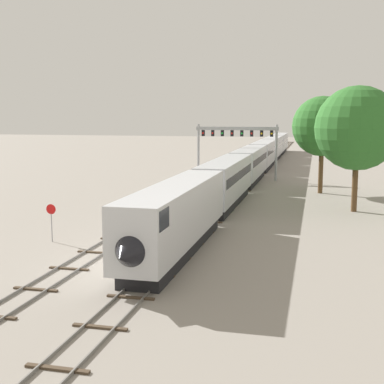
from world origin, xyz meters
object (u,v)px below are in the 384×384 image
passenger_train (258,158)px  signal_gantry (237,139)px  trackside_tree_left (357,128)px  stop_sign (51,217)px  trackside_tree_mid (322,126)px

passenger_train → signal_gantry: signal_gantry is taller
passenger_train → trackside_tree_left: 33.88m
stop_sign → trackside_tree_mid: bearing=56.9°
passenger_train → stop_sign: 50.25m
stop_sign → trackside_tree_left: size_ratio=0.23×
passenger_train → trackside_tree_mid: 21.98m
stop_sign → trackside_tree_left: bearing=38.8°
stop_sign → passenger_train: bearing=78.5°
signal_gantry → stop_sign: (-7.75, -41.22, -4.17)m
passenger_train → stop_sign: bearing=-101.5°
passenger_train → trackside_tree_mid: size_ratio=10.19×
trackside_tree_left → trackside_tree_mid: size_ratio=1.05×
signal_gantry → trackside_tree_mid: size_ratio=1.03×
passenger_train → trackside_tree_left: trackside_tree_left is taller
signal_gantry → trackside_tree_mid: trackside_tree_mid is taller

